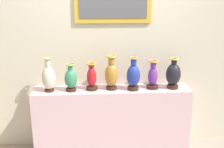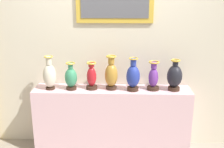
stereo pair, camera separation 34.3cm
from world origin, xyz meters
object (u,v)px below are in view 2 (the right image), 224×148
object	(u,v)px
vase_jade	(71,78)
vase_onyx	(175,76)
vase_cobalt	(133,76)
vase_crimson	(92,77)
vase_ochre	(111,75)
vase_violet	(153,77)
vase_ivory	(50,75)

from	to	relation	value
vase_jade	vase_onyx	world-z (taller)	vase_onyx
vase_onyx	vase_cobalt	bearing A→B (deg)	-177.03
vase_crimson	vase_cobalt	size ratio (longest dim) A/B	0.84
vase_crimson	vase_ochre	xyz separation A→B (m)	(0.25, 0.00, 0.03)
vase_cobalt	vase_jade	bearing A→B (deg)	179.21
vase_ochre	vase_onyx	world-z (taller)	vase_ochre
vase_ochre	vase_jade	bearing A→B (deg)	-176.76
vase_jade	vase_crimson	distance (m)	0.26
vase_cobalt	vase_crimson	bearing A→B (deg)	176.11
vase_jade	vase_cobalt	world-z (taller)	vase_cobalt
vase_crimson	vase_ochre	size ratio (longest dim) A/B	0.81
vase_crimson	vase_ochre	distance (m)	0.25
vase_violet	vase_cobalt	bearing A→B (deg)	-171.33
vase_cobalt	vase_violet	distance (m)	0.26
vase_ochre	vase_cobalt	xyz separation A→B (m)	(0.27, -0.04, -0.01)
vase_ivory	vase_onyx	bearing A→B (deg)	0.58
vase_ivory	vase_crimson	world-z (taller)	vase_ivory
vase_violet	vase_ivory	bearing A→B (deg)	-178.76
vase_ivory	vase_jade	size ratio (longest dim) A/B	1.23
vase_ochre	vase_violet	xyz separation A→B (m)	(0.53, -0.00, -0.03)
vase_jade	vase_violet	distance (m)	1.03
vase_cobalt	vase_violet	world-z (taller)	vase_cobalt
vase_ivory	vase_ochre	size ratio (longest dim) A/B	0.99
vase_crimson	vase_cobalt	xyz separation A→B (m)	(0.52, -0.04, 0.02)
vase_ivory	vase_cobalt	distance (m)	1.05
vase_cobalt	vase_onyx	world-z (taller)	vase_cobalt
vase_ochre	vase_onyx	xyz separation A→B (m)	(0.79, -0.01, -0.01)
vase_jade	vase_crimson	bearing A→B (deg)	5.47
vase_onyx	vase_ochre	bearing A→B (deg)	179.08
vase_jade	vase_onyx	distance (m)	1.29
vase_ivory	vase_ochre	distance (m)	0.78
vase_crimson	vase_cobalt	world-z (taller)	vase_cobalt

